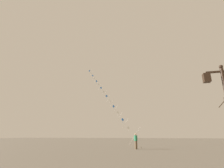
% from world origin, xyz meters
% --- Properties ---
extents(ground_plane, '(160.00, 160.00, 0.00)m').
position_xyz_m(ground_plane, '(0.00, 20.00, 0.00)').
color(ground_plane, '#756B5B').
extents(kite_train, '(15.12, 20.85, 19.09)m').
position_xyz_m(kite_train, '(-9.38, 32.14, 10.01)').
color(kite_train, brown).
rests_on(kite_train, ground_plane).
extents(kite_flyer, '(0.46, 0.60, 1.71)m').
position_xyz_m(kite_flyer, '(-2.02, 19.93, 0.90)').
color(kite_flyer, brown).
rests_on(kite_flyer, ground_plane).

